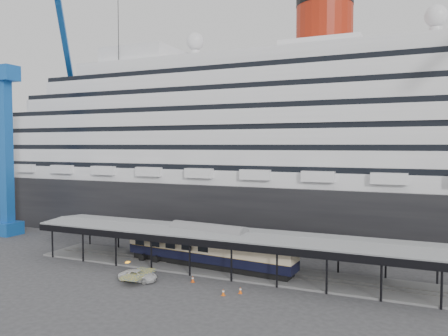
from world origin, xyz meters
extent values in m
plane|color=#343436|center=(0.00, 0.00, 0.00)|extent=(200.00, 200.00, 0.00)
cube|color=black|center=(0.00, 32.00, 5.00)|extent=(130.00, 30.00, 10.00)
cylinder|color=#991F0C|center=(8.00, 32.00, 37.40)|extent=(10.00, 10.00, 9.00)
cylinder|color=black|center=(8.00, 32.00, 42.65)|extent=(10.10, 10.10, 2.50)
sphere|color=silver|center=(-18.00, 32.00, 37.70)|extent=(3.60, 3.60, 3.60)
sphere|color=silver|center=(26.00, 32.00, 37.70)|extent=(3.60, 3.60, 3.60)
cube|color=slate|center=(0.00, 5.00, 0.12)|extent=(56.00, 8.00, 0.24)
cube|color=slate|center=(0.00, 4.28, 0.28)|extent=(54.00, 0.08, 0.10)
cube|color=slate|center=(0.00, 5.72, 0.28)|extent=(54.00, 0.08, 0.10)
cube|color=black|center=(0.00, 0.50, 4.45)|extent=(56.00, 0.18, 0.90)
cube|color=black|center=(0.00, 9.50, 4.45)|extent=(56.00, 0.18, 0.90)
cube|color=slate|center=(0.00, 5.00, 5.18)|extent=(56.00, 9.00, 0.24)
cube|color=#1757AF|center=(-46.00, 10.00, 1.20)|extent=(4.00, 4.00, 2.40)
cube|color=#1757AF|center=(-46.00, 10.00, 15.40)|extent=(1.80, 1.80, 26.00)
cube|color=#1757AF|center=(-46.00, 10.00, 29.80)|extent=(5.00, 3.20, 2.80)
cube|color=#1757AF|center=(-37.61, 15.88, 39.20)|extent=(12.92, 17.86, 16.80)
cylinder|color=black|center=(-29.22, 21.75, 23.60)|extent=(0.12, 0.12, 47.21)
imported|color=silver|center=(-7.69, -3.55, 0.67)|extent=(4.93, 2.53, 1.33)
cube|color=black|center=(-2.24, 5.00, 0.64)|extent=(23.96, 5.04, 0.79)
cube|color=black|center=(-2.24, 5.00, 1.66)|extent=(25.13, 5.61, 1.25)
cube|color=beige|center=(-2.24, 5.00, 3.02)|extent=(25.14, 5.65, 1.47)
cube|color=black|center=(-2.24, 5.00, 3.98)|extent=(25.13, 5.61, 0.45)
cube|color=#DC4C0C|center=(-1.30, -1.33, 0.02)|extent=(0.52, 0.52, 0.03)
cone|color=#DC4C0C|center=(-1.30, -1.33, 0.42)|extent=(0.44, 0.44, 0.79)
cylinder|color=white|center=(-1.30, -1.33, 0.49)|extent=(0.25, 0.25, 0.15)
cube|color=#E2590C|center=(4.01, -4.17, 0.02)|extent=(0.48, 0.48, 0.03)
cone|color=#E2590C|center=(4.01, -4.17, 0.40)|extent=(0.40, 0.40, 0.76)
cylinder|color=white|center=(4.01, -4.17, 0.48)|extent=(0.24, 0.24, 0.15)
cube|color=#F7590D|center=(5.49, -2.77, 0.02)|extent=(0.44, 0.44, 0.03)
cone|color=#F7590D|center=(5.49, -2.77, 0.40)|extent=(0.37, 0.37, 0.75)
cylinder|color=white|center=(5.49, -2.77, 0.47)|extent=(0.24, 0.24, 0.15)
camera|label=1|loc=(23.07, -47.86, 16.71)|focal=35.00mm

